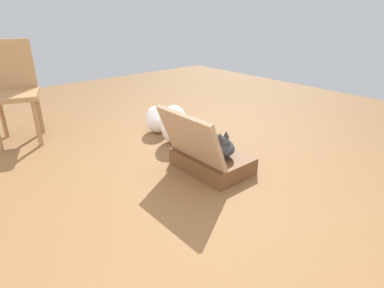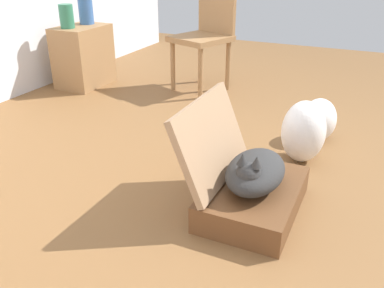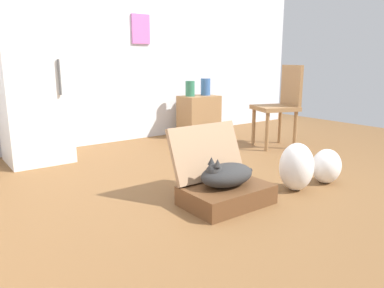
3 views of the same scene
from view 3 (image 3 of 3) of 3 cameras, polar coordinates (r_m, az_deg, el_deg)
The scene contains 12 objects.
ground_plane at distance 3.24m, azimuth 5.98°, elevation -6.20°, with size 7.68×7.68×0.00m, color brown.
wall_back at distance 4.97m, azimuth -12.14°, elevation 15.39°, with size 6.40×0.15×2.60m.
suitcase_base at distance 2.78m, azimuth 5.38°, elevation -7.89°, with size 0.64×0.44×0.15m, color brown.
suitcase_lid at distance 2.87m, azimuth 2.30°, elevation -1.25°, with size 0.64×0.44×0.04m, color #9B7756.
cat at distance 2.72m, azimuth 5.29°, elevation -4.76°, with size 0.52×0.28×0.23m.
plastic_bag_white at distance 3.14m, azimuth 15.97°, elevation -3.44°, with size 0.29×0.27×0.40m, color white.
plastic_bag_clear at distance 3.42m, azimuth 20.21°, elevation -3.25°, with size 0.27×0.24×0.30m, color white.
refrigerator at distance 4.17m, azimuth -23.64°, elevation 8.48°, with size 0.62×0.64×1.63m.
side_table at distance 5.23m, azimuth 1.09°, elevation 4.38°, with size 0.53×0.37×0.57m, color olive.
vase_tall at distance 5.14m, azimuth -0.31°, elevation 8.63°, with size 0.13×0.13×0.21m, color #2D7051.
vase_short at distance 5.29m, azimuth 2.12°, elevation 8.89°, with size 0.14×0.14×0.24m, color #38609E.
chair at distance 4.66m, azimuth 13.67°, elevation 6.24°, with size 0.60×0.58×1.01m.
Camera 3 is at (-2.08, -2.25, 1.05)m, focal length 34.24 mm.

